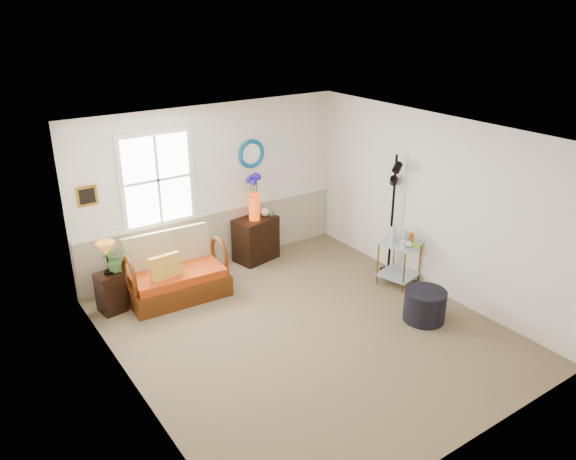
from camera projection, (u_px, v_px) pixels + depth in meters
floor at (306, 331)px, 7.35m from camera, size 4.50×5.00×0.01m
ceiling at (309, 136)px, 6.36m from camera, size 4.50×5.00×0.01m
walls at (308, 241)px, 6.86m from camera, size 4.51×5.01×2.60m
wainscot at (216, 238)px, 9.07m from camera, size 4.46×0.02×0.90m
chair_rail at (215, 211)px, 8.88m from camera, size 4.46×0.04×0.06m
window at (158, 180)px, 8.15m from camera, size 1.14×0.06×1.44m
picture at (87, 196)px, 7.64m from camera, size 0.28×0.03×0.28m
mirror at (251, 154)px, 8.94m from camera, size 0.47×0.07×0.47m
loveseat at (176, 268)px, 8.05m from camera, size 1.45×0.87×0.92m
throw_pillow at (166, 271)px, 7.83m from camera, size 0.45×0.15×0.45m
lamp_stand at (111, 293)px, 7.74m from camera, size 0.36×0.36×0.57m
table_lamp at (107, 258)px, 7.56m from camera, size 0.31×0.31×0.46m
potted_plant at (115, 261)px, 7.67m from camera, size 0.40×0.43×0.31m
cabinet at (256, 239)px, 9.26m from camera, size 0.76×0.57×0.73m
flower_vase at (254, 197)px, 8.92m from camera, size 0.28×0.28×0.76m
side_table at (399, 263)px, 8.48m from camera, size 0.65×0.65×0.68m
tabletop_items at (404, 235)px, 8.26m from camera, size 0.51×0.51×0.26m
floor_lamp at (392, 216)px, 8.59m from camera, size 0.36×0.36×1.92m
ottoman at (425, 305)px, 7.55m from camera, size 0.66×0.66×0.43m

